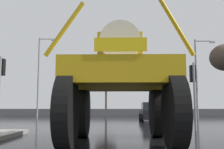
# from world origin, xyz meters

# --- Properties ---
(ground_plane) EXTENTS (120.00, 120.00, 0.00)m
(ground_plane) POSITION_xyz_m (0.00, 18.00, 0.00)
(ground_plane) COLOR black
(oversize_sprayer) EXTENTS (4.05, 5.42, 4.07)m
(oversize_sprayer) POSITION_xyz_m (0.66, 5.83, 1.95)
(oversize_sprayer) COLOR black
(oversize_sprayer) RESTS_ON ground
(sedan_ahead) EXTENTS (1.95, 4.13, 1.52)m
(sedan_ahead) POSITION_xyz_m (3.41, 19.69, 0.71)
(sedan_ahead) COLOR black
(sedan_ahead) RESTS_ON ground
(traffic_signal_near_left) EXTENTS (0.24, 0.54, 3.66)m
(traffic_signal_near_left) POSITION_xyz_m (-5.25, 10.43, 2.67)
(traffic_signal_near_left) COLOR gray
(traffic_signal_near_left) RESTS_ON ground
(traffic_signal_near_right) EXTENTS (0.24, 0.54, 3.31)m
(traffic_signal_near_right) POSITION_xyz_m (4.35, 10.44, 2.41)
(traffic_signal_near_right) COLOR gray
(traffic_signal_near_right) RESTS_ON ground
(streetlight_far_left) EXTENTS (1.92, 0.24, 8.92)m
(streetlight_far_left) POSITION_xyz_m (-8.01, 27.02, 4.92)
(streetlight_far_left) COLOR gray
(streetlight_far_left) RESTS_ON ground
(streetlight_far_right) EXTENTS (2.05, 0.24, 7.77)m
(streetlight_far_right) POSITION_xyz_m (8.48, 23.55, 4.35)
(streetlight_far_right) COLOR gray
(streetlight_far_right) RESTS_ON ground
(bare_tree_far_center) EXTENTS (3.35, 3.35, 6.57)m
(bare_tree_far_center) POSITION_xyz_m (-0.98, 36.61, 5.12)
(bare_tree_far_center) COLOR #473828
(bare_tree_far_center) RESTS_ON ground
(roadside_barrier) EXTENTS (31.87, 0.24, 0.90)m
(roadside_barrier) POSITION_xyz_m (0.00, 34.55, 0.45)
(roadside_barrier) COLOR #59595B
(roadside_barrier) RESTS_ON ground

